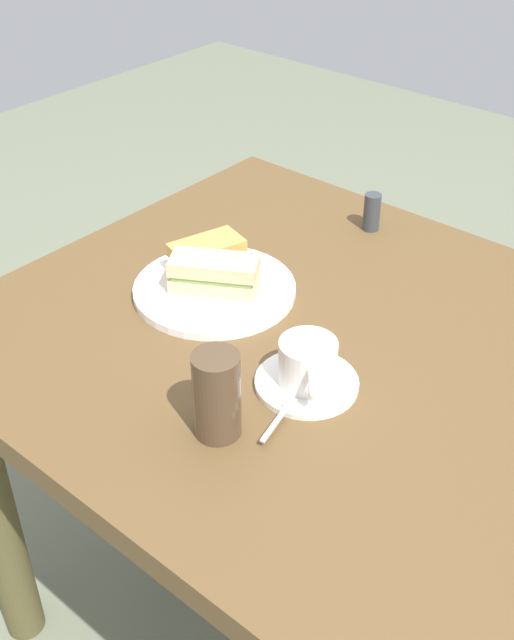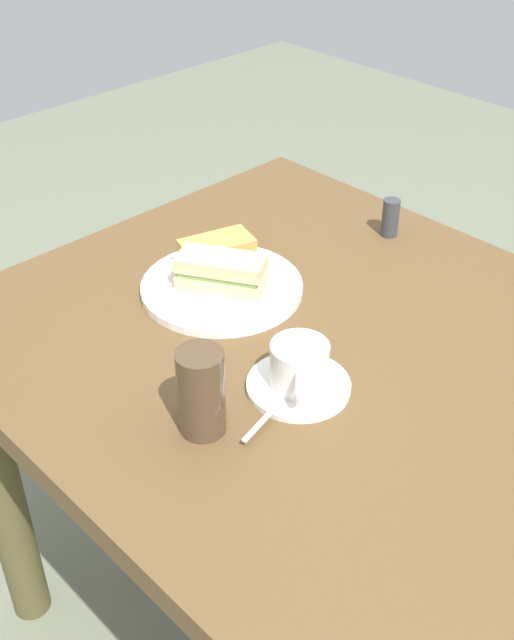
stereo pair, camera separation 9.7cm
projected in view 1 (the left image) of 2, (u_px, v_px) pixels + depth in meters
name	position (u px, v px, depth m)	size (l,w,h in m)	color
ground_plane	(295.00, 622.00, 1.70)	(6.00, 6.00, 0.00)	#666C58
dining_table	(306.00, 400.00, 1.33)	(1.02, 0.91, 0.77)	brown
sandwich_plate	(215.00, 289.00, 1.34)	(0.28, 0.28, 0.01)	white
sandwich_front	(214.00, 274.00, 1.32)	(0.16, 0.13, 0.06)	#DEB782
sandwich_back	(207.00, 256.00, 1.36)	(0.10, 0.14, 0.06)	#B9894A
coffee_saucer	(307.00, 383.00, 1.14)	(0.15, 0.15, 0.01)	white
coffee_cup	(308.00, 362.00, 1.12)	(0.09, 0.10, 0.07)	white
spoon	(284.00, 411.00, 1.08)	(0.03, 0.10, 0.01)	silver
salt_shaker	(372.00, 212.00, 1.51)	(0.03, 0.03, 0.07)	#33383D
drinking_glass	(217.00, 395.00, 1.03)	(0.06, 0.06, 0.13)	#4A3826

